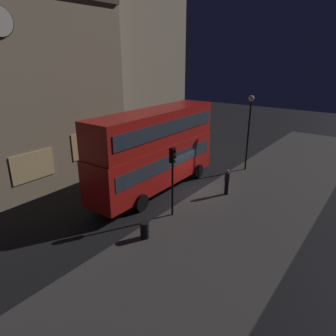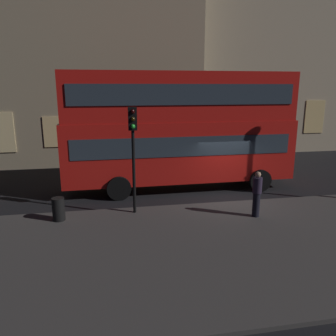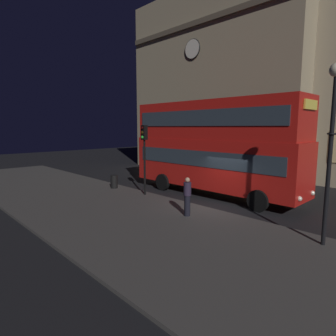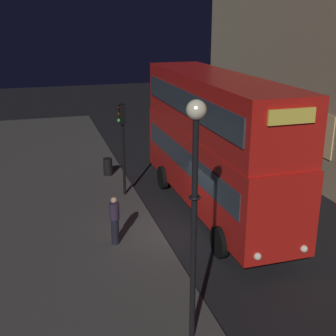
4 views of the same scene
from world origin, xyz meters
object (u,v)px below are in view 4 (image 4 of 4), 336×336
at_px(street_lamp, 195,184).
at_px(pedestrian, 115,220).
at_px(double_decker_bus, 214,138).
at_px(traffic_light_near_kerb, 122,131).
at_px(litter_bin, 108,167).

xyz_separation_m(street_lamp, pedestrian, (-5.41, -0.97, -3.19)).
relative_size(double_decker_bus, street_lamp, 1.86).
height_order(street_lamp, pedestrian, street_lamp).
relative_size(traffic_light_near_kerb, pedestrian, 2.33).
bearing_deg(street_lamp, pedestrian, -169.88).
distance_m(double_decker_bus, street_lamp, 8.31).
relative_size(double_decker_bus, litter_bin, 12.90).
xyz_separation_m(double_decker_bus, street_lamp, (7.45, -3.52, 1.07)).
height_order(double_decker_bus, litter_bin, double_decker_bus).
bearing_deg(double_decker_bus, traffic_light_near_kerb, -127.79).
height_order(pedestrian, litter_bin, pedestrian).
bearing_deg(street_lamp, litter_bin, -179.91).
xyz_separation_m(traffic_light_near_kerb, street_lamp, (9.93, -0.26, 1.16)).
bearing_deg(litter_bin, traffic_light_near_kerb, 5.55).
bearing_deg(pedestrian, double_decker_bus, -20.57).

